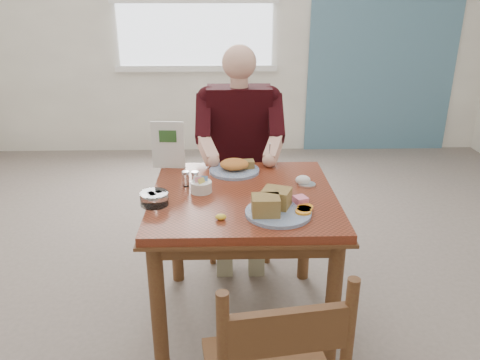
{
  "coord_description": "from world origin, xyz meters",
  "views": [
    {
      "loc": [
        -0.07,
        -2.11,
        1.67
      ],
      "look_at": [
        -0.02,
        0.0,
        0.82
      ],
      "focal_mm": 35.0,
      "sensor_mm": 36.0,
      "label": 1
    }
  ],
  "objects_px": {
    "near_plate": "(276,206)",
    "far_plate": "(235,167)",
    "chair_far": "(239,183)",
    "table": "(243,213)",
    "diner": "(239,140)"
  },
  "relations": [
    {
      "from": "near_plate",
      "to": "far_plate",
      "type": "height_order",
      "value": "near_plate"
    },
    {
      "from": "chair_far",
      "to": "far_plate",
      "type": "height_order",
      "value": "chair_far"
    },
    {
      "from": "chair_far",
      "to": "far_plate",
      "type": "distance_m",
      "value": 0.58
    },
    {
      "from": "table",
      "to": "near_plate",
      "type": "xyz_separation_m",
      "value": [
        0.14,
        -0.23,
        0.15
      ]
    },
    {
      "from": "table",
      "to": "near_plate",
      "type": "bearing_deg",
      "value": -59.38
    },
    {
      "from": "chair_far",
      "to": "far_plate",
      "type": "xyz_separation_m",
      "value": [
        -0.03,
        -0.5,
        0.3
      ]
    },
    {
      "from": "far_plate",
      "to": "diner",
      "type": "bearing_deg",
      "value": 85.37
    },
    {
      "from": "near_plate",
      "to": "far_plate",
      "type": "xyz_separation_m",
      "value": [
        -0.17,
        0.53,
        -0.01
      ]
    },
    {
      "from": "chair_far",
      "to": "diner",
      "type": "distance_m",
      "value": 0.34
    },
    {
      "from": "diner",
      "to": "near_plate",
      "type": "height_order",
      "value": "diner"
    },
    {
      "from": "table",
      "to": "chair_far",
      "type": "xyz_separation_m",
      "value": [
        0.0,
        0.8,
        -0.16
      ]
    },
    {
      "from": "diner",
      "to": "near_plate",
      "type": "xyz_separation_m",
      "value": [
        0.14,
        -0.94,
        -0.02
      ]
    },
    {
      "from": "chair_far",
      "to": "far_plate",
      "type": "relative_size",
      "value": 3.18
    },
    {
      "from": "table",
      "to": "chair_far",
      "type": "distance_m",
      "value": 0.81
    },
    {
      "from": "table",
      "to": "diner",
      "type": "relative_size",
      "value": 0.66
    }
  ]
}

